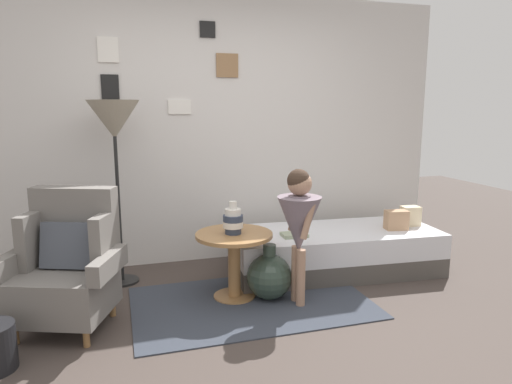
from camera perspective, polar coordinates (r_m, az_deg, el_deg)
ground_plane at (r=3.14m, az=2.55°, el=-18.78°), size 12.00×12.00×0.00m
gallery_wall at (r=4.62m, az=-5.45°, el=7.61°), size 4.80×0.12×2.60m
rug at (r=3.76m, az=-0.56°, el=-13.46°), size 1.84×1.15×0.01m
armchair at (r=3.52m, az=-22.19°, el=-8.42°), size 0.88×0.78×0.97m
daybed at (r=4.44m, az=9.66°, el=-7.14°), size 1.95×0.94×0.40m
pillow_head at (r=4.70m, az=18.49°, el=-2.82°), size 0.18×0.13×0.19m
pillow_mid at (r=4.51m, az=16.91°, el=-3.32°), size 0.22×0.15×0.18m
side_table at (r=3.74m, az=-2.71°, el=-7.27°), size 0.62×0.62×0.54m
vase_striped at (r=3.65m, az=-2.85°, el=-3.53°), size 0.16×0.16×0.26m
floor_lamp at (r=4.07m, az=-17.08°, el=7.84°), size 0.43×0.43×1.59m
person_child at (r=3.55m, az=5.34°, el=-3.42°), size 0.34×0.34×1.07m
book_on_daybed at (r=4.12m, az=4.73°, el=-5.28°), size 0.22×0.16×0.03m
demijohn_near at (r=3.78m, az=1.66°, el=-10.35°), size 0.37×0.37×0.45m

